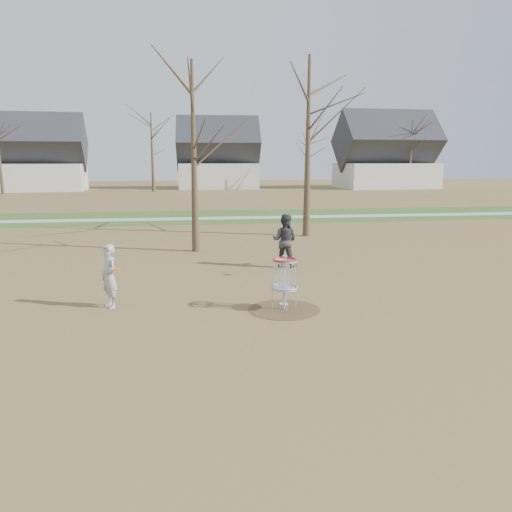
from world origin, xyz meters
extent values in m
plane|color=brown|center=(0.00, 0.00, 0.00)|extent=(160.00, 160.00, 0.00)
cube|color=#2D5119|center=(0.00, 21.00, 0.01)|extent=(160.00, 8.00, 0.01)
cube|color=#9E9E99|center=(0.00, 20.00, 0.01)|extent=(160.00, 1.50, 0.01)
cylinder|color=#47331E|center=(0.00, 0.00, 0.01)|extent=(1.80, 1.80, 0.01)
imported|color=#AAAAAA|center=(-4.34, 0.84, 0.81)|extent=(0.63, 0.71, 1.62)
imported|color=#343539|center=(1.02, 5.05, 0.93)|extent=(1.12, 1.04, 1.86)
cylinder|color=silver|center=(0.07, 0.43, 0.02)|extent=(0.22, 0.22, 0.02)
cylinder|color=#FA370D|center=(0.79, 3.35, 1.15)|extent=(0.22, 0.22, 0.07)
cylinder|color=#EF580C|center=(-4.13, 0.68, 1.03)|extent=(0.22, 0.22, 0.02)
cylinder|color=#9EA3AD|center=(0.00, 0.00, 0.68)|extent=(0.05, 0.05, 1.35)
cylinder|color=#9EA3AD|center=(0.00, 0.00, 0.55)|extent=(0.64, 0.64, 0.04)
torus|color=#9EA3AD|center=(0.00, 0.00, 1.25)|extent=(0.60, 0.60, 0.04)
torus|color=red|center=(0.00, 0.00, 1.28)|extent=(0.60, 0.60, 0.04)
cone|color=#382B1E|center=(-2.00, 8.50, 3.75)|extent=(0.32, 0.32, 7.50)
cone|color=#382B1E|center=(3.50, 12.00, 4.25)|extent=(0.36, 0.36, 8.50)
cone|color=#382B1E|center=(-6.00, 48.00, 4.50)|extent=(0.40, 0.40, 9.00)
cone|color=#382B1E|center=(12.00, 47.00, 3.50)|extent=(0.32, 0.32, 7.00)
cone|color=#382B1E|center=(26.00, 49.00, 4.25)|extent=(0.38, 0.38, 8.50)
cube|color=silver|center=(-20.00, 52.00, 1.60)|extent=(11.46, 7.75, 3.20)
pyramid|color=#2D2D33|center=(-20.00, 52.00, 4.98)|extent=(12.01, 7.79, 3.55)
cube|color=silver|center=(2.00, 54.00, 1.60)|extent=(10.24, 7.34, 3.20)
pyramid|color=#2D2D33|center=(2.00, 54.00, 4.98)|extent=(10.74, 7.36, 3.55)
cube|color=silver|center=(24.00, 52.00, 1.60)|extent=(12.40, 8.62, 3.20)
pyramid|color=#2D2D33|center=(24.00, 52.00, 5.23)|extent=(13.00, 8.65, 4.06)
camera|label=1|loc=(-2.39, -11.81, 3.71)|focal=35.00mm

